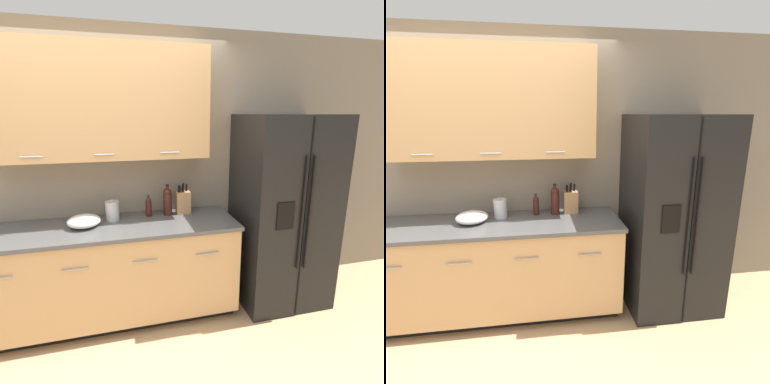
# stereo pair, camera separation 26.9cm
# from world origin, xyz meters

# --- Properties ---
(wall_back) EXTENTS (10.00, 0.39, 2.60)m
(wall_back) POSITION_xyz_m (0.03, 1.16, 1.48)
(wall_back) COLOR gray
(wall_back) RESTS_ON ground_plane
(counter_unit) EXTENTS (2.22, 0.64, 0.91)m
(counter_unit) POSITION_xyz_m (0.11, 0.87, 0.46)
(counter_unit) COLOR black
(counter_unit) RESTS_ON ground_plane
(refrigerator) EXTENTS (0.85, 0.75, 1.84)m
(refrigerator) POSITION_xyz_m (1.74, 0.82, 0.92)
(refrigerator) COLOR black
(refrigerator) RESTS_ON ground_plane
(knife_block) EXTENTS (0.13, 0.09, 0.30)m
(knife_block) POSITION_xyz_m (0.80, 1.03, 1.03)
(knife_block) COLOR #A87A4C
(knife_block) RESTS_ON counter_unit
(wine_bottle) EXTENTS (0.08, 0.08, 0.29)m
(wine_bottle) POSITION_xyz_m (0.65, 1.02, 1.05)
(wine_bottle) COLOR #3D1914
(wine_bottle) RESTS_ON counter_unit
(oil_bottle) EXTENTS (0.06, 0.06, 0.20)m
(oil_bottle) POSITION_xyz_m (0.47, 1.03, 1.01)
(oil_bottle) COLOR #3D1914
(oil_bottle) RESTS_ON counter_unit
(steel_canister) EXTENTS (0.12, 0.12, 0.19)m
(steel_canister) POSITION_xyz_m (0.14, 1.00, 1.00)
(steel_canister) COLOR #B7B7BA
(steel_canister) RESTS_ON counter_unit
(mixing_bowl) EXTENTS (0.28, 0.28, 0.10)m
(mixing_bowl) POSITION_xyz_m (-0.10, 0.89, 0.96)
(mixing_bowl) COLOR white
(mixing_bowl) RESTS_ON counter_unit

